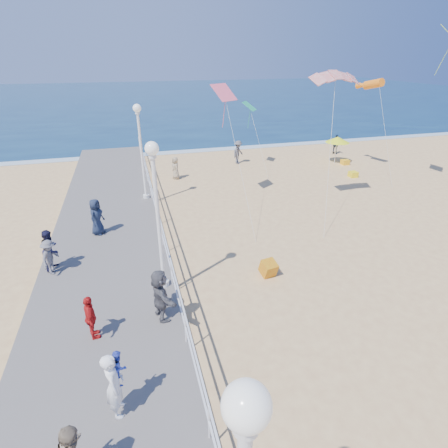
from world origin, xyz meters
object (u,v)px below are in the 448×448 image
object	(u,v)px
spectator_3	(91,318)
beach_chair_right	(345,162)
spectator_5	(160,295)
spectator_2	(50,257)
lamp_post_far	(141,143)
beach_walker_b	(336,144)
beach_walker_a	(238,152)
toddler_held	(119,366)
woman_holding_toddler	(114,385)
beach_umbrella	(338,140)
box_kite	(268,270)
spectator_4	(96,217)
beach_walker_c	(176,168)
spectator_7	(51,250)
lamp_post_mid	(157,204)

from	to	relation	value
spectator_3	beach_chair_right	world-z (taller)	spectator_3
spectator_3	beach_chair_right	xyz separation A→B (m)	(18.42, 15.16, -0.93)
spectator_5	beach_chair_right	xyz separation A→B (m)	(16.33, 14.83, -1.09)
beach_chair_right	spectator_2	bearing A→B (deg)	-151.09
lamp_post_far	beach_walker_b	distance (m)	18.76
spectator_3	beach_walker_a	world-z (taller)	spectator_3
lamp_post_far	beach_walker_a	xyz separation A→B (m)	(7.82, 6.69, -2.73)
spectator_3	lamp_post_far	bearing A→B (deg)	-21.97
beach_walker_b	spectator_2	bearing A→B (deg)	76.37
toddler_held	spectator_5	world-z (taller)	spectator_5
beach_walker_a	toddler_held	bearing A→B (deg)	-156.38
woman_holding_toddler	beach_umbrella	world-z (taller)	woman_holding_toddler
lamp_post_far	spectator_3	world-z (taller)	lamp_post_far
beach_umbrella	beach_chair_right	xyz separation A→B (m)	(0.58, -0.61, -1.71)
lamp_post_far	spectator_3	size ratio (longest dim) A/B	3.62
woman_holding_toddler	box_kite	xyz separation A→B (m)	(5.81, 4.87, -1.00)
box_kite	lamp_post_far	bearing A→B (deg)	104.76
beach_walker_b	spectator_4	bearing A→B (deg)	72.27
lamp_post_far	spectator_5	bearing A→B (deg)	-91.39
spectator_5	beach_walker_c	xyz separation A→B (m)	(2.64, 14.93, -0.50)
spectator_5	beach_chair_right	size ratio (longest dim) A/B	3.23
beach_walker_c	toddler_held	bearing A→B (deg)	-21.62
lamp_post_far	spectator_7	bearing A→B (deg)	-121.42
spectator_4	beach_umbrella	distance (m)	20.01
lamp_post_mid	beach_walker_a	bearing A→B (deg)	63.51
spectator_4	spectator_7	size ratio (longest dim) A/B	1.03
beach_chair_right	beach_walker_b	bearing A→B (deg)	72.35
lamp_post_far	beach_walker_c	size ratio (longest dim) A/B	3.36
woman_holding_toddler	spectator_2	distance (m)	7.19
lamp_post_mid	spectator_3	xyz separation A→B (m)	(-2.34, -2.07, -2.53)
beach_chair_right	spectator_3	bearing A→B (deg)	-140.54
spectator_4	beach_chair_right	size ratio (longest dim) A/B	3.16
beach_walker_c	beach_umbrella	bearing A→B (deg)	82.86
beach_umbrella	beach_chair_right	size ratio (longest dim) A/B	3.89
beach_chair_right	spectator_4	bearing A→B (deg)	-156.39
lamp_post_far	spectator_5	xyz separation A→B (m)	(-0.26, -10.74, -2.37)
box_kite	beach_chair_right	size ratio (longest dim) A/B	1.09
beach_walker_a	lamp_post_mid	bearing A→B (deg)	-158.28
spectator_4	beach_walker_c	xyz separation A→B (m)	(4.88, 8.21, -0.48)
spectator_4	beach_walker_b	bearing A→B (deg)	-31.74
woman_holding_toddler	spectator_2	size ratio (longest dim) A/B	1.26
spectator_2	beach_chair_right	bearing A→B (deg)	-40.31
beach_walker_b	beach_chair_right	world-z (taller)	beach_walker_b
beach_walker_a	beach_chair_right	xyz separation A→B (m)	(8.25, -2.61, -0.73)
woman_holding_toddler	box_kite	distance (m)	7.64
woman_holding_toddler	spectator_3	size ratio (longest dim) A/B	1.23
spectator_4	box_kite	size ratio (longest dim) A/B	2.90
spectator_3	spectator_7	bearing A→B (deg)	11.39
woman_holding_toddler	beach_walker_c	distance (m)	18.44
spectator_2	spectator_5	xyz separation A→B (m)	(3.80, -3.71, 0.17)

